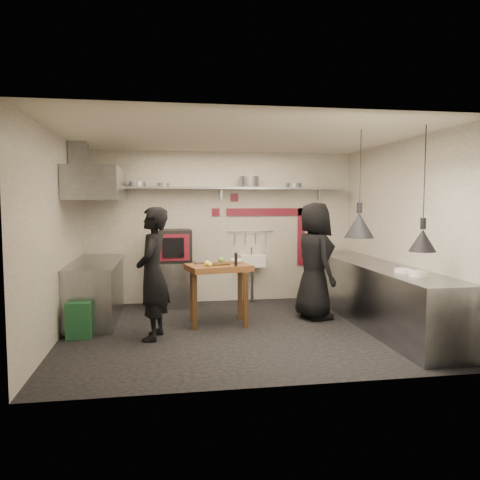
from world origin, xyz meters
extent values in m
plane|color=black|center=(0.00, 0.00, 0.00)|extent=(5.00, 5.00, 0.00)
plane|color=beige|center=(0.00, 0.00, 2.80)|extent=(5.00, 5.00, 0.00)
cube|color=silver|center=(0.00, 2.10, 1.40)|extent=(5.00, 0.04, 2.80)
cube|color=silver|center=(0.00, -2.10, 1.40)|extent=(5.00, 0.04, 2.80)
cube|color=silver|center=(-2.50, 0.00, 1.40)|extent=(0.04, 4.20, 2.80)
cube|color=silver|center=(2.50, 0.00, 1.40)|extent=(0.04, 4.20, 2.80)
cube|color=maroon|center=(0.95, 2.08, 1.68)|extent=(1.70, 0.02, 0.14)
cube|color=maroon|center=(1.55, 2.08, 1.20)|extent=(0.14, 0.02, 1.10)
cube|color=maroon|center=(0.25, 2.08, 1.95)|extent=(0.14, 0.02, 0.14)
cube|color=maroon|center=(-0.10, 2.08, 1.68)|extent=(0.14, 0.02, 0.14)
cube|color=gray|center=(0.00, 1.92, 2.12)|extent=(4.60, 0.34, 0.04)
cube|color=gray|center=(-1.90, 2.07, 2.02)|extent=(0.04, 0.06, 0.24)
cube|color=gray|center=(0.00, 2.07, 2.02)|extent=(0.04, 0.06, 0.24)
cube|color=gray|center=(1.90, 2.07, 2.02)|extent=(0.04, 0.06, 0.24)
cylinder|color=gray|center=(-1.51, 1.92, 2.19)|extent=(0.38, 0.38, 0.09)
cylinder|color=gray|center=(-1.06, 1.92, 2.18)|extent=(0.26, 0.26, 0.07)
cylinder|color=gray|center=(0.51, 1.92, 2.24)|extent=(0.42, 0.42, 0.20)
cylinder|color=gray|center=(1.35, 1.92, 2.18)|extent=(0.37, 0.37, 0.08)
cube|color=gray|center=(-0.90, 1.80, 0.40)|extent=(0.74, 0.68, 0.80)
cube|color=black|center=(-0.88, 1.75, 1.09)|extent=(0.61, 0.57, 0.58)
cube|color=maroon|center=(-0.89, 1.47, 1.09)|extent=(0.52, 0.04, 0.46)
cube|color=black|center=(-0.91, 1.44, 1.09)|extent=(0.37, 0.02, 0.34)
cube|color=white|center=(0.55, 1.92, 0.78)|extent=(0.46, 0.34, 0.22)
cylinder|color=gray|center=(0.55, 1.92, 0.96)|extent=(0.03, 0.03, 0.14)
cylinder|color=gray|center=(0.55, 1.88, 0.34)|extent=(0.06, 0.06, 0.66)
cylinder|color=gray|center=(0.55, 2.06, 1.32)|extent=(0.90, 0.02, 0.02)
cube|color=gray|center=(2.15, 0.00, 0.45)|extent=(0.70, 3.80, 0.90)
cube|color=gray|center=(2.15, 0.00, 0.92)|extent=(0.76, 3.90, 0.03)
cylinder|color=white|center=(2.12, -1.17, 0.96)|extent=(0.23, 0.23, 0.07)
cylinder|color=white|center=(2.10, -0.82, 0.96)|extent=(0.26, 0.26, 0.05)
cube|color=gray|center=(-2.15, 1.05, 0.45)|extent=(0.70, 1.90, 0.90)
cube|color=gray|center=(-2.15, 1.05, 0.92)|extent=(0.76, 2.00, 0.03)
cube|color=gray|center=(-2.10, 1.05, 2.15)|extent=(0.78, 1.60, 0.50)
cube|color=gray|center=(-2.35, 1.05, 2.55)|extent=(0.28, 0.28, 0.50)
cube|color=#194F2B|center=(-2.23, 0.06, 0.25)|extent=(0.34, 0.34, 0.50)
cube|color=#442A15|center=(-0.25, 0.39, 0.93)|extent=(0.34, 0.27, 0.02)
cylinder|color=black|center=(-0.01, 0.22, 1.02)|extent=(0.06, 0.06, 0.20)
sphere|color=#F2FF46|center=(-0.43, 0.30, 0.96)|extent=(0.09, 0.09, 0.08)
sphere|color=#F2FF46|center=(-0.40, 0.21, 0.96)|extent=(0.08, 0.08, 0.07)
sphere|color=#6B9C42|center=(-0.18, 0.58, 0.97)|extent=(0.13, 0.13, 0.10)
cube|color=gray|center=(-0.50, 0.56, 0.94)|extent=(0.22, 0.17, 0.03)
imported|color=white|center=(0.05, 0.55, 0.95)|extent=(0.21, 0.21, 0.06)
imported|color=black|center=(-1.22, -0.19, 0.90)|extent=(0.55, 0.73, 1.81)
imported|color=black|center=(1.32, 0.56, 0.93)|extent=(0.71, 0.99, 1.87)
camera|label=1|loc=(-1.06, -6.59, 1.88)|focal=35.00mm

